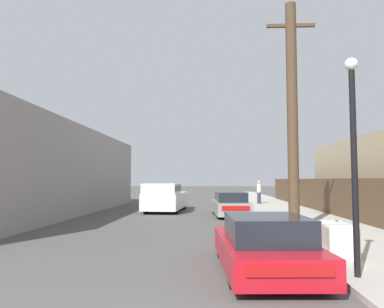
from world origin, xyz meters
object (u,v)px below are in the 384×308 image
object	(u,v)px
discarded_fridge	(335,238)
pedestrian	(259,192)
utility_pole	(292,113)
pickup_truck	(165,197)
parked_sports_car_red	(264,245)
street_lamp	(354,146)
car_parked_mid	(230,205)

from	to	relation	value
discarded_fridge	pedestrian	bearing A→B (deg)	90.94
utility_pole	discarded_fridge	bearing A→B (deg)	-88.23
pickup_truck	pedestrian	size ratio (longest dim) A/B	3.14
parked_sports_car_red	street_lamp	world-z (taller)	street_lamp
car_parked_mid	street_lamp	world-z (taller)	street_lamp
pickup_truck	utility_pole	xyz separation A→B (m)	(5.85, -9.40, 3.55)
pedestrian	pickup_truck	bearing A→B (deg)	-136.50
parked_sports_car_red	car_parked_mid	bearing A→B (deg)	87.07
discarded_fridge	parked_sports_car_red	xyz separation A→B (m)	(-2.00, -1.48, 0.06)
utility_pole	street_lamp	world-z (taller)	utility_pole
parked_sports_car_red	car_parked_mid	world-z (taller)	car_parked_mid
discarded_fridge	car_parked_mid	size ratio (longest dim) A/B	0.36
parked_sports_car_red	car_parked_mid	size ratio (longest dim) A/B	0.96
utility_pole	pedestrian	size ratio (longest dim) A/B	4.74
parked_sports_car_red	car_parked_mid	xyz separation A→B (m)	(-0.07, 12.39, 0.06)
pickup_truck	street_lamp	bearing A→B (deg)	113.32
parked_sports_car_red	discarded_fridge	bearing A→B (deg)	33.26
street_lamp	discarded_fridge	bearing A→B (deg)	81.51
utility_pole	pedestrian	xyz separation A→B (m)	(0.76, 15.69, -3.38)
street_lamp	utility_pole	bearing A→B (deg)	88.03
discarded_fridge	car_parked_mid	xyz separation A→B (m)	(-2.07, 10.90, 0.13)
pickup_truck	discarded_fridge	bearing A→B (deg)	117.61
pickup_truck	utility_pole	bearing A→B (deg)	125.57
utility_pole	street_lamp	xyz separation A→B (m)	(-0.22, -6.37, -1.79)
discarded_fridge	utility_pole	bearing A→B (deg)	94.56
car_parked_mid	pickup_truck	xyz separation A→B (m)	(-3.91, 2.56, 0.26)
discarded_fridge	car_parked_mid	world-z (taller)	car_parked_mid
pickup_truck	street_lamp	size ratio (longest dim) A/B	1.31
discarded_fridge	pickup_truck	distance (m)	14.74
pickup_truck	street_lamp	distance (m)	16.85
street_lamp	pedestrian	bearing A→B (deg)	87.45
utility_pole	car_parked_mid	bearing A→B (deg)	105.84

